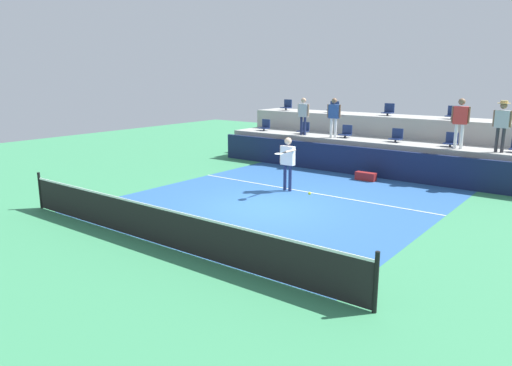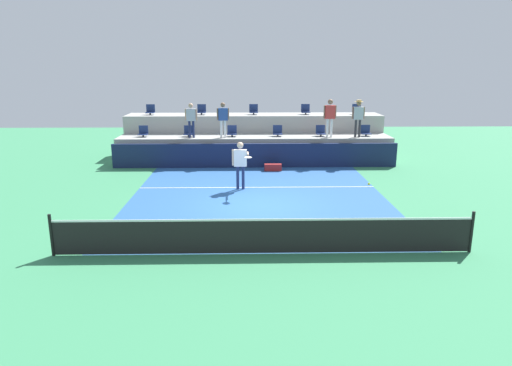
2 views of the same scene
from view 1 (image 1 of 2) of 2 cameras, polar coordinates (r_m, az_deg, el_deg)
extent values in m
plane|color=#388456|center=(14.09, 1.03, -2.98)|extent=(40.00, 40.00, 0.00)
cube|color=#285693|center=(14.88, 3.31, -2.12)|extent=(9.00, 10.00, 0.01)
cube|color=white|center=(16.02, 6.12, -1.07)|extent=(9.00, 0.06, 0.00)
cylinder|color=black|center=(15.29, -24.37, -0.81)|extent=(0.08, 0.08, 1.07)
cylinder|color=black|center=(8.18, 14.13, -11.44)|extent=(0.08, 0.08, 1.07)
cube|color=black|center=(11.13, -11.32, -5.13)|extent=(10.40, 0.01, 0.87)
cube|color=white|center=(11.00, -11.42, -2.96)|extent=(10.40, 0.02, 0.05)
cube|color=#141E42|center=(19.02, 11.82, 2.62)|extent=(13.00, 0.16, 1.10)
cube|color=#9E9E99|center=(20.17, 13.44, 3.33)|extent=(13.00, 1.80, 1.25)
cube|color=#9E9E99|center=(21.75, 15.45, 5.02)|extent=(13.00, 1.80, 2.10)
cylinder|color=#2D2D33|center=(22.61, 0.94, 6.40)|extent=(0.08, 0.08, 0.10)
cube|color=navy|center=(22.60, 0.94, 6.58)|extent=(0.44, 0.40, 0.04)
cube|color=navy|center=(22.72, 1.22, 7.15)|extent=(0.44, 0.04, 0.38)
cylinder|color=#2D2D33|center=(21.41, 5.61, 5.98)|extent=(0.08, 0.08, 0.10)
cube|color=navy|center=(21.40, 5.61, 6.17)|extent=(0.44, 0.40, 0.04)
cube|color=navy|center=(21.53, 5.88, 6.76)|extent=(0.44, 0.04, 0.38)
cylinder|color=#2D2D33|center=(20.40, 10.59, 5.48)|extent=(0.08, 0.08, 0.10)
cube|color=navy|center=(20.39, 10.59, 5.68)|extent=(0.44, 0.40, 0.04)
cube|color=navy|center=(20.53, 10.85, 6.31)|extent=(0.44, 0.04, 0.38)
cylinder|color=#2D2D33|center=(19.52, 16.31, 4.86)|extent=(0.08, 0.08, 0.10)
cube|color=navy|center=(19.52, 16.32, 5.06)|extent=(0.44, 0.40, 0.04)
cube|color=navy|center=(19.66, 16.55, 5.72)|extent=(0.44, 0.04, 0.38)
cylinder|color=#2D2D33|center=(18.89, 22.16, 4.17)|extent=(0.08, 0.08, 0.10)
cube|color=navy|center=(18.88, 22.18, 4.38)|extent=(0.44, 0.40, 0.04)
cube|color=navy|center=(19.03, 22.38, 5.06)|extent=(0.44, 0.04, 0.38)
cylinder|color=#2D2D33|center=(23.98, 3.59, 8.79)|extent=(0.08, 0.08, 0.10)
cube|color=navy|center=(23.97, 3.59, 8.96)|extent=(0.44, 0.40, 0.04)
cube|color=navy|center=(24.11, 3.84, 9.48)|extent=(0.44, 0.04, 0.38)
cylinder|color=#2D2D33|center=(22.64, 9.13, 8.42)|extent=(0.08, 0.08, 0.10)
cube|color=navy|center=(22.63, 9.14, 8.59)|extent=(0.44, 0.40, 0.04)
cube|color=navy|center=(22.78, 9.38, 9.14)|extent=(0.44, 0.04, 0.38)
cylinder|color=#2D2D33|center=(21.51, 15.42, 7.89)|extent=(0.08, 0.08, 0.10)
cube|color=navy|center=(21.50, 15.43, 8.08)|extent=(0.44, 0.40, 0.04)
cube|color=navy|center=(21.66, 15.65, 8.65)|extent=(0.44, 0.04, 0.38)
cylinder|color=#2D2D33|center=(20.66, 22.32, 7.21)|extent=(0.08, 0.08, 0.10)
cube|color=navy|center=(20.65, 22.34, 7.40)|extent=(0.44, 0.40, 0.04)
cube|color=navy|center=(20.81, 22.52, 8.00)|extent=(0.44, 0.04, 0.38)
cylinder|color=navy|center=(16.12, 3.48, 0.66)|extent=(0.11, 0.11, 0.89)
cylinder|color=navy|center=(16.01, 4.09, 0.57)|extent=(0.11, 0.11, 0.89)
cube|color=white|center=(15.92, 3.82, 3.29)|extent=(0.48, 0.19, 0.63)
sphere|color=beige|center=(15.84, 3.85, 5.01)|extent=(0.24, 0.24, 0.24)
cylinder|color=beige|center=(16.06, 3.00, 3.45)|extent=(0.07, 0.07, 0.59)
cylinder|color=beige|center=(15.50, 4.12, 3.83)|extent=(0.08, 0.56, 0.07)
cylinder|color=black|center=(15.19, 3.34, 3.65)|extent=(0.04, 0.26, 0.04)
ellipsoid|color=silver|center=(14.95, 2.75, 3.52)|extent=(0.26, 0.32, 0.03)
cylinder|color=navy|center=(21.06, 5.43, 6.81)|extent=(0.11, 0.11, 0.79)
cylinder|color=navy|center=(20.97, 5.85, 6.78)|extent=(0.11, 0.11, 0.79)
cube|color=#B2B2B7|center=(20.95, 5.68, 8.63)|extent=(0.43, 0.19, 0.56)
sphere|color=tan|center=(20.93, 5.71, 9.80)|extent=(0.22, 0.22, 0.21)
cylinder|color=tan|center=(21.08, 5.10, 8.71)|extent=(0.07, 0.07, 0.53)
cylinder|color=tan|center=(20.83, 6.28, 8.63)|extent=(0.07, 0.07, 0.53)
cylinder|color=white|center=(20.31, 8.97, 6.51)|extent=(0.13, 0.13, 0.80)
cylinder|color=white|center=(20.25, 9.47, 6.48)|extent=(0.13, 0.13, 0.80)
cube|color=#2D4C8C|center=(20.22, 9.29, 8.43)|extent=(0.46, 0.26, 0.57)
sphere|color=#846047|center=(20.19, 9.34, 9.67)|extent=(0.26, 0.26, 0.22)
cylinder|color=#846047|center=(20.29, 8.60, 8.52)|extent=(0.08, 0.08, 0.54)
cylinder|color=#846047|center=(20.14, 9.99, 8.44)|extent=(0.08, 0.08, 0.54)
cylinder|color=white|center=(18.48, 22.73, 5.16)|extent=(0.12, 0.12, 0.87)
cylinder|color=white|center=(18.46, 23.35, 5.10)|extent=(0.12, 0.12, 0.87)
cube|color=red|center=(18.39, 23.24, 7.43)|extent=(0.49, 0.24, 0.62)
sphere|color=#846047|center=(18.36, 23.37, 8.90)|extent=(0.27, 0.27, 0.24)
cylinder|color=#846047|center=(18.43, 22.41, 7.57)|extent=(0.08, 0.08, 0.58)
cylinder|color=#846047|center=(18.36, 24.09, 7.41)|extent=(0.08, 0.08, 0.58)
cylinder|color=#2D2D33|center=(18.21, 26.81, 4.61)|extent=(0.11, 0.11, 0.83)
cylinder|color=#2D2D33|center=(18.17, 27.40, 4.53)|extent=(0.11, 0.11, 0.83)
cube|color=#B2B2B7|center=(18.12, 27.33, 6.78)|extent=(0.45, 0.19, 0.59)
sphere|color=#846047|center=(18.09, 27.48, 8.20)|extent=(0.23, 0.23, 0.22)
cylinder|color=#846047|center=(18.17, 26.54, 6.93)|extent=(0.07, 0.07, 0.55)
cylinder|color=#846047|center=(18.07, 28.15, 6.74)|extent=(0.07, 0.07, 0.55)
cylinder|color=tan|center=(18.08, 27.51, 8.45)|extent=(0.41, 0.41, 0.01)
cylinder|color=tan|center=(18.08, 27.52, 8.59)|extent=(0.24, 0.24, 0.09)
sphere|color=#CCE033|center=(10.18, 6.42, -1.24)|extent=(0.07, 0.07, 0.07)
cube|color=maroon|center=(18.13, 12.96, 0.77)|extent=(0.76, 0.28, 0.30)
camera|label=2|loc=(9.28, -78.08, 7.38)|focal=32.36mm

